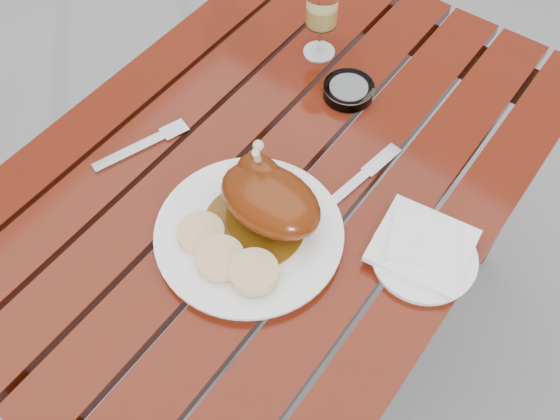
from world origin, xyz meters
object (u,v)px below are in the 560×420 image
at_px(side_plate, 423,257).
at_px(ashtray, 348,90).
at_px(table, 275,263).
at_px(wine_glass, 321,22).
at_px(dinner_plate, 249,235).

distance_m(side_plate, ashtray, 0.39).
relative_size(table, wine_glass, 7.69).
bearing_deg(side_plate, dinner_plate, -151.78).
height_order(table, ashtray, ashtray).
xyz_separation_m(wine_glass, side_plate, (0.42, -0.31, -0.07)).
relative_size(side_plate, ashtray, 1.75).
bearing_deg(ashtray, wine_glass, 149.70).
xyz_separation_m(dinner_plate, wine_glass, (-0.16, 0.45, 0.07)).
bearing_deg(wine_glass, side_plate, -36.41).
bearing_deg(wine_glass, ashtray, -30.30).
bearing_deg(wine_glass, table, -71.27).
height_order(dinner_plate, wine_glass, wine_glass).
distance_m(wine_glass, ashtray, 0.15).
bearing_deg(side_plate, ashtray, 141.48).
bearing_deg(dinner_plate, ashtray, 97.20).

